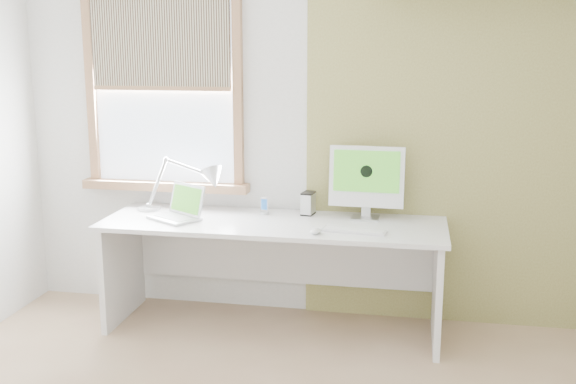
% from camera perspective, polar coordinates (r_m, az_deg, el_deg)
% --- Properties ---
extents(room, '(4.04, 3.54, 2.64)m').
position_cam_1_polar(room, '(2.88, -3.88, 1.55)').
color(room, '#A5825E').
rests_on(room, ground).
extents(accent_wall, '(2.00, 0.02, 2.60)m').
position_cam_1_polar(accent_wall, '(4.52, 14.29, 5.04)').
color(accent_wall, olive).
rests_on(accent_wall, room).
extents(window, '(1.20, 0.14, 1.42)m').
position_cam_1_polar(window, '(4.78, -10.49, 8.52)').
color(window, '#8E6343').
rests_on(window, room).
extents(desk, '(2.20, 0.70, 0.73)m').
position_cam_1_polar(desk, '(4.46, -1.11, -4.73)').
color(desk, silver).
rests_on(desk, room).
extents(desk_lamp, '(0.66, 0.33, 0.37)m').
position_cam_1_polar(desk_lamp, '(4.68, -7.32, 0.85)').
color(desk_lamp, silver).
rests_on(desk_lamp, desk).
extents(laptop, '(0.40, 0.38, 0.22)m').
position_cam_1_polar(laptop, '(4.47, -9.11, -1.52)').
color(laptop, silver).
rests_on(laptop, desk).
extents(phone_dock, '(0.07, 0.07, 0.12)m').
position_cam_1_polar(phone_dock, '(4.54, -2.00, -1.46)').
color(phone_dock, silver).
rests_on(phone_dock, desk).
extents(external_drive, '(0.09, 0.13, 0.15)m').
position_cam_1_polar(external_drive, '(4.52, 1.71, -0.96)').
color(external_drive, silver).
rests_on(external_drive, desk).
extents(imac, '(0.49, 0.16, 0.47)m').
position_cam_1_polar(imac, '(4.41, 6.63, 1.16)').
color(imac, silver).
rests_on(imac, desk).
extents(keyboard, '(0.40, 0.16, 0.02)m').
position_cam_1_polar(keyboard, '(4.12, 5.58, -3.25)').
color(keyboard, white).
rests_on(keyboard, desk).
extents(mouse, '(0.08, 0.11, 0.03)m').
position_cam_1_polar(mouse, '(4.07, 2.32, -3.31)').
color(mouse, white).
rests_on(mouse, desk).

